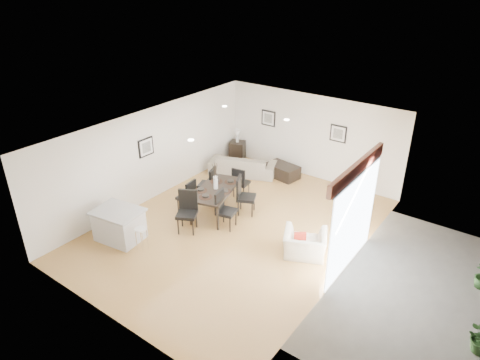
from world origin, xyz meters
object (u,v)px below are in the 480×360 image
Objects in this scene: sofa at (243,165)px; armchair at (305,244)px; dining_chair_head at (187,208)px; dining_chair_wnear at (188,195)px; side_table at (237,151)px; dining_chair_enear at (223,207)px; dining_chair_foot at (240,181)px; coffee_table at (282,171)px; dining_table at (216,191)px; dining_chair_wfar at (209,182)px; dining_chair_efar at (243,194)px; kitchen_island at (119,225)px; bar_stool at (141,232)px.

armchair is at bearing 122.15° from sofa.
dining_chair_head is (0.82, -3.56, 0.30)m from sofa.
dining_chair_wnear is 1.45× the size of side_table.
dining_chair_foot is (-0.61, 1.56, -0.05)m from dining_chair_enear.
dining_chair_enear is 3.51m from coffee_table.
dining_chair_wnear reaches higher than dining_chair_foot.
dining_chair_wfar reaches higher than dining_table.
dining_chair_enear is at bearing -75.69° from coffee_table.
dining_chair_wfar is at bearing 37.37° from dining_chair_foot.
armchair is at bearing -14.06° from dining_chair_head.
sofa is 2.30× the size of dining_chair_foot.
dining_table is 0.77m from dining_chair_wnear.
dining_chair_efar is 1.03× the size of coffee_table.
coffee_table is 5.65m from kitchen_island.
kitchen_island is (-1.44, -5.46, 0.20)m from coffee_table.
dining_chair_head is 2.20m from dining_chair_foot.
dining_chair_foot is 1.55× the size of bar_stool.
armchair is at bearing -133.80° from dining_chair_efar.
dining_table is 0.78m from dining_chair_enear.
kitchen_island is (-4.06, -2.11, 0.09)m from armchair.
side_table is at bearing 82.29° from dining_chair_head.
dining_chair_efar reaches higher than armchair.
dining_chair_wfar reaches higher than kitchen_island.
dining_chair_wfar reaches higher than dining_chair_wnear.
side_table is (-0.84, 0.84, 0.02)m from sofa.
dining_chair_wfar is at bearing -101.10° from coffee_table.
dining_chair_head is 1.65× the size of side_table.
dining_chair_efar is at bearing 16.00° from dining_table.
dining_chair_wnear is 0.89m from dining_chair_head.
side_table is (-1.72, 2.19, -0.19)m from dining_chair_foot.
dining_chair_head is (0.58, -0.66, 0.08)m from dining_chair_wnear.
side_table is (-2.33, 2.89, -0.27)m from dining_chair_efar.
dining_chair_head is 4.15m from coffee_table.
armchair is 0.90× the size of dining_chair_efar.
dining_chair_enear is 1.70× the size of bar_stool.
kitchen_island is (-1.74, -1.98, -0.16)m from dining_chair_enear.
dining_chair_foot reaches higher than coffee_table.
armchair is 0.89× the size of dining_chair_head.
bar_stool is at bearing 3.65° from dining_chair_wnear.
dining_chair_enear is 0.94× the size of dining_chair_head.
dining_chair_enear reaches higher than side_table.
dining_chair_head reaches higher than dining_chair_wfar.
armchair is at bearing -42.55° from coffee_table.
kitchen_island is at bearing -84.10° from side_table.
dining_chair_efar is 3.00m from bar_stool.
side_table is (-1.08, 3.73, -0.21)m from dining_chair_wnear.
dining_chair_wnear is 0.75× the size of kitchen_island.
dining_chair_wfar is at bearing 96.22° from bar_stool.
dining_chair_efar is at bearing 37.50° from dining_chair_head.
dining_chair_enear is (1.49, -2.92, 0.26)m from sofa.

